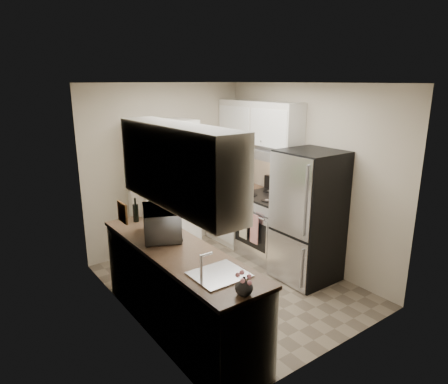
# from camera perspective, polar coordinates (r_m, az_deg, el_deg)

# --- Properties ---
(ground) EXTENTS (3.20, 3.20, 0.00)m
(ground) POSITION_cam_1_polar(r_m,az_deg,el_deg) (5.25, 0.89, -13.12)
(ground) COLOR #7A6B56
(ground) RESTS_ON ground
(room_shell) EXTENTS (2.64, 3.24, 2.52)m
(room_shell) POSITION_cam_1_polar(r_m,az_deg,el_deg) (4.67, 0.87, 4.53)
(room_shell) COLOR #B4AB91
(room_shell) RESTS_ON ground
(pantry_cabinet) EXTENTS (0.90, 0.55, 2.00)m
(pantry_cabinet) POSITION_cam_1_polar(r_m,az_deg,el_deg) (5.81, -8.48, 0.26)
(pantry_cabinet) COLOR silver
(pantry_cabinet) RESTS_ON ground
(base_cabinet_left) EXTENTS (0.60, 2.30, 0.88)m
(base_cabinet_left) POSITION_cam_1_polar(r_m,az_deg,el_deg) (4.25, -6.49, -13.89)
(base_cabinet_left) COLOR silver
(base_cabinet_left) RESTS_ON ground
(countertop_left) EXTENTS (0.63, 2.33, 0.04)m
(countertop_left) POSITION_cam_1_polar(r_m,az_deg,el_deg) (4.04, -6.69, -8.21)
(countertop_left) COLOR brown
(countertop_left) RESTS_ON base_cabinet_left
(base_cabinet_right) EXTENTS (0.60, 0.80, 0.88)m
(base_cabinet_right) POSITION_cam_1_polar(r_m,az_deg,el_deg) (6.49, 1.56, -3.10)
(base_cabinet_right) COLOR silver
(base_cabinet_right) RESTS_ON ground
(countertop_right) EXTENTS (0.63, 0.83, 0.04)m
(countertop_right) POSITION_cam_1_polar(r_m,az_deg,el_deg) (6.36, 1.59, 0.83)
(countertop_right) COLOR brown
(countertop_right) RESTS_ON base_cabinet_right
(electric_range) EXTENTS (0.71, 0.78, 1.13)m
(electric_range) POSITION_cam_1_polar(r_m,az_deg,el_deg) (5.90, 6.22, -4.78)
(electric_range) COLOR #B7B7BC
(electric_range) RESTS_ON ground
(refrigerator) EXTENTS (0.70, 0.72, 1.70)m
(refrigerator) POSITION_cam_1_polar(r_m,az_deg,el_deg) (5.22, 11.97, -3.44)
(refrigerator) COLOR #B7B7BC
(refrigerator) RESTS_ON ground
(microwave) EXTENTS (0.58, 0.67, 0.31)m
(microwave) POSITION_cam_1_polar(r_m,az_deg,el_deg) (4.29, -8.82, -4.32)
(microwave) COLOR silver
(microwave) RESTS_ON countertop_left
(wine_bottle) EXTENTS (0.07, 0.07, 0.26)m
(wine_bottle) POSITION_cam_1_polar(r_m,az_deg,el_deg) (4.79, -12.51, -2.65)
(wine_bottle) COLOR black
(wine_bottle) RESTS_ON countertop_left
(flower_vase) EXTENTS (0.15, 0.15, 0.15)m
(flower_vase) POSITION_cam_1_polar(r_m,az_deg,el_deg) (3.17, 2.88, -13.26)
(flower_vase) COLOR silver
(flower_vase) RESTS_ON countertop_left
(cutting_board) EXTENTS (0.12, 0.26, 0.34)m
(cutting_board) POSITION_cam_1_polar(r_m,az_deg,el_deg) (4.92, -11.46, -1.63)
(cutting_board) COLOR #4B9841
(cutting_board) RESTS_ON countertop_left
(toaster_oven) EXTENTS (0.36, 0.41, 0.20)m
(toaster_oven) POSITION_cam_1_polar(r_m,az_deg,el_deg) (6.37, 1.97, 1.99)
(toaster_oven) COLOR #A9AAAE
(toaster_oven) RESTS_ON countertop_right
(fruit_basket) EXTENTS (0.32, 0.32, 0.10)m
(fruit_basket) POSITION_cam_1_polar(r_m,az_deg,el_deg) (6.33, 2.15, 3.33)
(fruit_basket) COLOR #EC5416
(fruit_basket) RESTS_ON toaster_oven
(kitchen_mat) EXTENTS (0.68, 0.89, 0.01)m
(kitchen_mat) POSITION_cam_1_polar(r_m,az_deg,el_deg) (5.75, -1.62, -10.38)
(kitchen_mat) COLOR beige
(kitchen_mat) RESTS_ON ground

